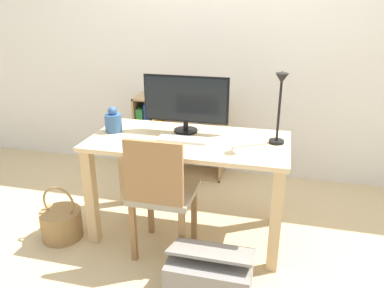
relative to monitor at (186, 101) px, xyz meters
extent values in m
plane|color=#CCB284|center=(0.06, -0.15, -0.95)|extent=(10.00, 10.00, 0.00)
cube|color=silver|center=(0.06, 0.99, 0.35)|extent=(8.00, 0.05, 2.60)
cube|color=#D8BC8C|center=(0.06, -0.15, -0.24)|extent=(1.34, 0.66, 0.03)
cube|color=tan|center=(-0.56, -0.42, -0.60)|extent=(0.07, 0.07, 0.70)
cube|color=tan|center=(0.67, -0.42, -0.60)|extent=(0.07, 0.07, 0.70)
cube|color=tan|center=(-0.56, 0.13, -0.60)|extent=(0.07, 0.07, 0.70)
cube|color=tan|center=(0.67, 0.13, -0.60)|extent=(0.07, 0.07, 0.70)
cylinder|color=black|center=(0.00, 0.00, -0.22)|extent=(0.17, 0.17, 0.02)
cylinder|color=black|center=(0.00, 0.00, -0.17)|extent=(0.04, 0.04, 0.07)
cube|color=black|center=(0.00, 0.00, 0.01)|extent=(0.60, 0.02, 0.33)
cube|color=black|center=(0.00, 0.00, 0.01)|extent=(0.58, 0.03, 0.30)
cube|color=silver|center=(0.03, -0.18, -0.22)|extent=(0.33, 0.12, 0.02)
cylinder|color=#33598C|center=(-0.50, -0.12, -0.16)|extent=(0.12, 0.12, 0.13)
sphere|color=#33598C|center=(-0.50, -0.12, -0.07)|extent=(0.07, 0.07, 0.07)
cylinder|color=black|center=(0.64, -0.08, -0.21)|extent=(0.10, 0.10, 0.02)
cylinder|color=black|center=(0.64, -0.08, 0.02)|extent=(0.02, 0.02, 0.45)
cylinder|color=black|center=(0.64, -0.13, 0.24)|extent=(0.01, 0.10, 0.01)
cone|color=black|center=(0.64, -0.18, 0.22)|extent=(0.08, 0.08, 0.06)
cube|color=#9E937F|center=(-0.05, -0.39, -0.51)|extent=(0.40, 0.40, 0.04)
cube|color=olive|center=(-0.05, -0.57, -0.29)|extent=(0.36, 0.03, 0.40)
cube|color=olive|center=(-0.21, -0.55, -0.74)|extent=(0.04, 0.04, 0.42)
cube|color=olive|center=(0.12, -0.55, -0.74)|extent=(0.04, 0.04, 0.42)
cube|color=olive|center=(-0.21, -0.23, -0.74)|extent=(0.04, 0.04, 0.42)
cube|color=olive|center=(0.12, -0.23, -0.74)|extent=(0.04, 0.04, 0.42)
cube|color=tan|center=(-0.69, 0.82, -0.57)|extent=(0.02, 0.28, 0.76)
cube|color=tan|center=(0.14, 0.82, -0.57)|extent=(0.02, 0.28, 0.76)
cube|color=tan|center=(-0.28, 0.82, -0.94)|extent=(0.85, 0.28, 0.02)
cube|color=tan|center=(-0.28, 0.82, -0.20)|extent=(0.85, 0.28, 0.02)
cube|color=tan|center=(-0.28, 0.82, -0.57)|extent=(0.81, 0.28, 0.02)
cube|color=#2D7F38|center=(-0.65, 0.82, -0.83)|extent=(0.05, 0.24, 0.20)
cube|color=orange|center=(-0.59, 0.82, -0.83)|extent=(0.06, 0.24, 0.22)
cube|color=#2D7F38|center=(-0.52, 0.82, -0.83)|extent=(0.04, 0.24, 0.21)
cube|color=#2D7F38|center=(-0.64, 0.82, -0.43)|extent=(0.07, 0.24, 0.26)
cube|color=navy|center=(-0.56, 0.82, -0.41)|extent=(0.06, 0.24, 0.32)
cube|color=orange|center=(-0.50, 0.82, -0.43)|extent=(0.04, 0.24, 0.27)
cylinder|color=#997547|center=(-0.81, -0.44, -0.85)|extent=(0.29, 0.29, 0.21)
torus|color=#997547|center=(-0.81, -0.44, -0.67)|extent=(0.25, 0.02, 0.25)
cube|color=gray|center=(0.33, -0.74, -0.83)|extent=(0.47, 0.31, 0.25)
cube|color=gray|center=(0.33, -0.68, -0.70)|extent=(0.48, 0.30, 0.12)
camera|label=1|loc=(0.65, -2.44, 0.65)|focal=35.00mm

